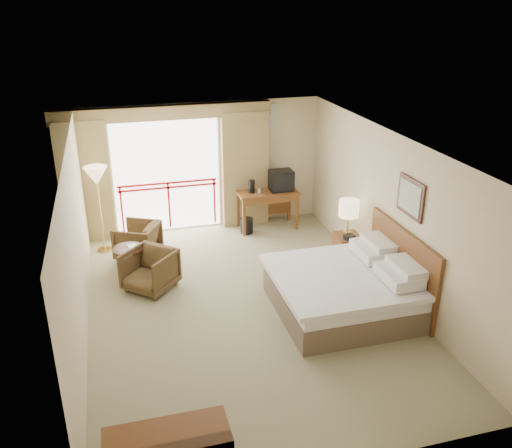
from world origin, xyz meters
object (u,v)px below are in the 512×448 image
object	(u,v)px
bed	(345,290)
table_lamp	(349,209)
armchair_near	(151,289)
floor_lamp	(96,179)
desk	(267,198)
armchair_far	(139,257)
side_table	(129,258)
nightstand	(347,251)
wastebasket	(247,226)
tv	(281,181)

from	to	relation	value
bed	table_lamp	world-z (taller)	table_lamp
armchair_near	floor_lamp	world-z (taller)	floor_lamp
desk	armchair_near	size ratio (longest dim) A/B	1.63
armchair_far	floor_lamp	distance (m)	1.69
desk	floor_lamp	size ratio (longest dim) A/B	0.74
bed	side_table	size ratio (longest dim) A/B	3.55
nightstand	table_lamp	distance (m)	0.82
table_lamp	wastebasket	size ratio (longest dim) A/B	1.98
armchair_far	floor_lamp	size ratio (longest dim) A/B	0.44
table_lamp	armchair_far	bearing A→B (deg)	160.11
tv	desk	bearing A→B (deg)	147.27
desk	armchair_near	world-z (taller)	desk
table_lamp	desk	world-z (taller)	table_lamp
armchair_far	floor_lamp	world-z (taller)	floor_lamp
tv	armchair_far	size ratio (longest dim) A/B	0.64
table_lamp	armchair_far	distance (m)	4.14
nightstand	armchair_far	distance (m)	4.01
nightstand	side_table	distance (m)	3.98
desk	wastebasket	world-z (taller)	desk
bed	nightstand	distance (m)	1.60
nightstand	tv	world-z (taller)	tv
nightstand	tv	bearing A→B (deg)	110.18
side_table	floor_lamp	size ratio (longest dim) A/B	0.35
armchair_far	floor_lamp	xyz separation A→B (m)	(-0.64, 0.48, 1.49)
wastebasket	armchair_near	distance (m)	2.90
nightstand	tv	size ratio (longest dim) A/B	1.27
wastebasket	armchair_near	size ratio (longest dim) A/B	0.42
bed	armchair_near	distance (m)	3.34
table_lamp	tv	distance (m)	2.17
side_table	floor_lamp	bearing A→B (deg)	108.38
armchair_far	table_lamp	bearing A→B (deg)	97.54
armchair_far	floor_lamp	bearing A→B (deg)	-99.65
armchair_far	armchair_near	size ratio (longest dim) A/B	0.97
nightstand	armchair_far	world-z (taller)	nightstand
bed	tv	bearing A→B (deg)	89.04
table_lamp	wastebasket	distance (m)	2.57
bed	wastebasket	xyz separation A→B (m)	(-0.75, 3.41, -0.21)
armchair_near	wastebasket	bearing A→B (deg)	82.88
tv	floor_lamp	world-z (taller)	floor_lamp
nightstand	wastebasket	distance (m)	2.43
side_table	armchair_far	bearing A→B (deg)	77.10
bed	table_lamp	distance (m)	1.81
side_table	floor_lamp	distance (m)	1.77
armchair_far	tv	bearing A→B (deg)	130.42
bed	tv	distance (m)	3.64
armchair_far	side_table	distance (m)	0.96
bed	floor_lamp	world-z (taller)	floor_lamp
table_lamp	armchair_far	size ratio (longest dim) A/B	0.86
nightstand	side_table	xyz separation A→B (m)	(-3.94, 0.55, 0.10)
side_table	armchair_near	bearing A→B (deg)	-56.38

